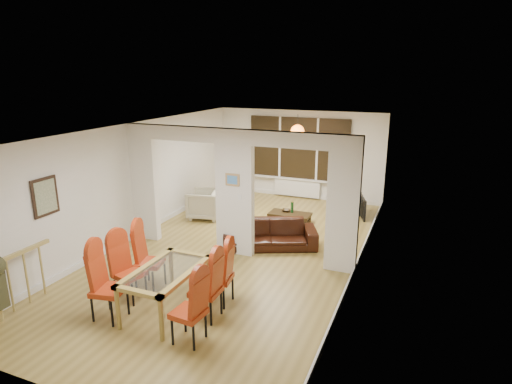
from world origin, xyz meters
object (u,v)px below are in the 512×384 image
Objects in this scene: dining_chair_lb at (129,269)px; dining_chair_ra at (188,308)px; dining_chair_la at (108,285)px; bottle at (292,207)px; armchair at (205,204)px; dining_chair_rb at (206,286)px; dining_chair_lc at (149,258)px; sofa at (270,234)px; coffee_table at (290,218)px; bowl at (286,210)px; dining_table at (167,290)px; person at (224,182)px; television at (358,206)px; dining_chair_rc at (219,273)px.

dining_chair_lb reaches higher than dining_chair_ra.
bottle is at bearing 65.36° from dining_chair_la.
dining_chair_rb is at bearing 17.28° from armchair.
dining_chair_la reaches higher than dining_chair_lc.
dining_chair_lb is 1.02× the size of dining_chair_rb.
sofa is 1.92× the size of coffee_table.
dining_chair_lb is 5.10× the size of bowl.
dining_table is 0.69m from dining_chair_rb.
dining_chair_la is at bearing -69.71° from dining_chair_lb.
bottle is 0.20m from bowl.
dining_chair_rb is 0.60× the size of person.
dining_table is 7.16× the size of bowl.
dining_table reaches higher than sofa.
dining_chair_lc is (-0.02, 1.05, -0.01)m from dining_chair_la.
armchair is at bearing 117.75° from dining_chair_rb.
dining_chair_ra is 1.11× the size of television.
dining_chair_lc is at bearing 147.91° from dining_chair_ra.
bottle is (-1.49, -1.05, 0.11)m from television.
television is at bearing 55.27° from dining_chair_la.
person is at bearing 109.22° from dining_chair_lb.
bowl is (1.07, 5.31, -0.30)m from dining_chair_la.
dining_table is at bearing 12.79° from person.
dining_chair_la is 5.44m from bottle.
dining_chair_lb reaches higher than bowl.
dining_chair_lb is at bearing -169.68° from dining_chair_rc.
person is 8.40× the size of bowl.
dining_table is 0.85× the size of person.
armchair is 4.02m from television.
armchair reaches higher than sofa.
dining_chair_rb is 1.30× the size of armchair.
dining_chair_rb is (-0.07, 0.62, 0.01)m from dining_chair_ra.
dining_chair_lb is 1.04× the size of coffee_table.
bowl is (-1.65, -1.03, -0.01)m from television.
dining_chair_la is 1.06× the size of dining_chair_rb.
dining_table is at bearing 147.90° from dining_chair_ra.
bowl is (-0.35, 5.36, -0.26)m from dining_chair_ra.
bottle is at bearing 97.33° from dining_chair_ra.
sofa is 1.12× the size of person.
dining_chair_lb is at bearing 162.39° from dining_chair_ra.
person is (-1.92, 4.11, 0.37)m from dining_chair_rc.
dining_chair_lb is (-0.76, 0.07, 0.18)m from dining_table.
television is 1.95m from bowl.
dining_chair_ra is 5.28m from coffee_table.
dining_chair_ra is 3.60m from sofa.
dining_table is 6.17m from television.
dining_chair_rc is at bearing -113.18° from sofa.
dining_chair_la reaches higher than dining_chair_lb.
dining_chair_rb is 1.02× the size of coffee_table.
armchair is at bearing 89.82° from dining_chair_la.
television is 1.90m from coffee_table.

